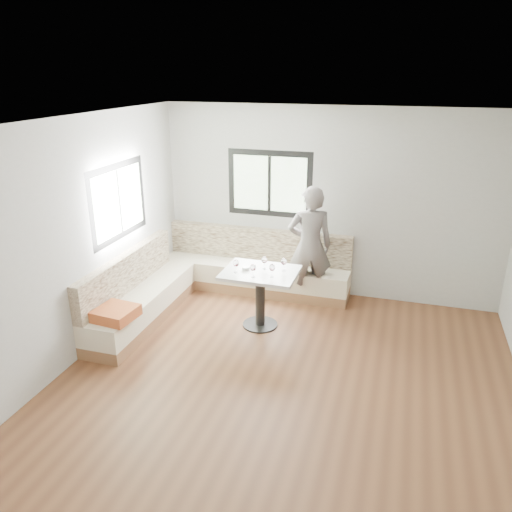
{
  "coord_description": "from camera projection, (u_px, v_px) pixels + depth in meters",
  "views": [
    {
      "loc": [
        1.05,
        -4.6,
        3.27
      ],
      "look_at": [
        -0.74,
        1.26,
        0.96
      ],
      "focal_mm": 35.0,
      "sensor_mm": 36.0,
      "label": 1
    }
  ],
  "objects": [
    {
      "name": "room",
      "position": [
        284.0,
        260.0,
        5.15
      ],
      "size": [
        5.01,
        5.01,
        2.81
      ],
      "color": "brown",
      "rests_on": "ground"
    },
    {
      "name": "banquette",
      "position": [
        207.0,
        282.0,
        7.32
      ],
      "size": [
        2.9,
        2.8,
        0.95
      ],
      "color": "#8A6143",
      "rests_on": "ground"
    },
    {
      "name": "table",
      "position": [
        260.0,
        285.0,
        6.56
      ],
      "size": [
        0.97,
        0.75,
        0.79
      ],
      "rotation": [
        0.0,
        0.0,
        -0.0
      ],
      "color": "black",
      "rests_on": "ground"
    },
    {
      "name": "person",
      "position": [
        310.0,
        246.0,
        7.15
      ],
      "size": [
        0.74,
        0.59,
        1.76
      ],
      "primitive_type": "imported",
      "rotation": [
        0.0,
        0.0,
        3.44
      ],
      "color": "#665F5D",
      "rests_on": "ground"
    },
    {
      "name": "olive_ramekin",
      "position": [
        246.0,
        268.0,
        6.54
      ],
      "size": [
        0.1,
        0.1,
        0.04
      ],
      "color": "white",
      "rests_on": "table"
    },
    {
      "name": "wine_glass_a",
      "position": [
        236.0,
        264.0,
        6.41
      ],
      "size": [
        0.08,
        0.08,
        0.17
      ],
      "color": "white",
      "rests_on": "table"
    },
    {
      "name": "wine_glass_b",
      "position": [
        253.0,
        268.0,
        6.27
      ],
      "size": [
        0.08,
        0.08,
        0.17
      ],
      "color": "white",
      "rests_on": "table"
    },
    {
      "name": "wine_glass_c",
      "position": [
        272.0,
        268.0,
        6.27
      ],
      "size": [
        0.08,
        0.08,
        0.17
      ],
      "color": "white",
      "rests_on": "table"
    },
    {
      "name": "wine_glass_d",
      "position": [
        264.0,
        260.0,
        6.52
      ],
      "size": [
        0.08,
        0.08,
        0.17
      ],
      "color": "white",
      "rests_on": "table"
    },
    {
      "name": "wine_glass_e",
      "position": [
        284.0,
        262.0,
        6.47
      ],
      "size": [
        0.08,
        0.08,
        0.17
      ],
      "color": "white",
      "rests_on": "table"
    }
  ]
}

